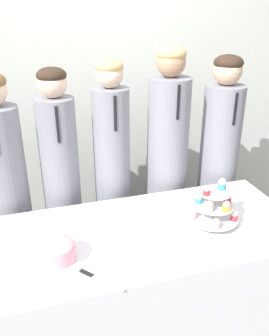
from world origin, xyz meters
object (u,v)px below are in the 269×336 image
Objects in this scene: cupcake_stand at (213,205)px; student_2 at (113,181)px; cake_knife at (94,277)px; student_4 at (217,168)px; student_3 at (167,171)px; round_cake at (56,250)px; student_1 at (62,190)px; student_0 at (8,199)px.

student_2 is (-0.43, 0.62, -0.08)m from cupcake_stand.
student_4 is (1.12, 0.87, 0.02)m from cake_knife.
student_3 is (-0.03, 0.62, -0.06)m from cupcake_stand.
round_cake is at bearing -150.90° from student_4.
student_4 is at bearing -0.00° from student_3.
student_4 is (0.38, 0.62, -0.09)m from cupcake_stand.
cupcake_stand is 0.74m from student_4.
round_cake is 0.13× the size of student_4.
student_2 is at bearing 119.82° from cake_knife.
student_2 reaches higher than cake_knife.
student_2 is at bearing 57.29° from round_cake.
cupcake_stand is 0.63m from student_3.
student_1 is 1.16m from student_4.
round_cake is at bearing -71.19° from student_0.
student_3 is 1.04× the size of student_4.
student_2 is 0.96× the size of student_3.
round_cake is 1.04× the size of cake_knife.
student_2 reaches higher than student_1.
student_4 is (0.41, -0.00, -0.03)m from student_3.
student_3 reaches higher than student_1.
student_0 is 0.35m from student_1.
round_cake is at bearing -179.58° from cake_knife.
student_1 is at bearing 141.24° from cupcake_stand.
student_4 is at bearing 0.00° from student_2.
round_cake is 0.75m from student_0.
cake_knife is 0.13× the size of student_0.
cake_knife is at bearing -141.92° from student_4.
student_3 is 0.41m from student_4.
student_1 reaches higher than cupcake_stand.
student_0 is at bearing -180.00° from student_4.
round_cake is at bearing -122.71° from student_2.
student_2 is 0.81m from student_4.
student_0 is at bearing 162.95° from cake_knife.
cupcake_stand is at bearing -55.39° from student_2.
student_0 is at bearing 180.00° from student_1.
student_1 is 0.98× the size of student_2.
student_2 is (0.69, -0.00, 0.03)m from student_0.
cake_knife is 0.13× the size of student_1.
cake_knife is at bearing -109.08° from student_2.
student_3 is at bearing 0.00° from student_1.
student_1 reaches higher than cake_knife.
student_2 is (0.30, 0.87, 0.03)m from cake_knife.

